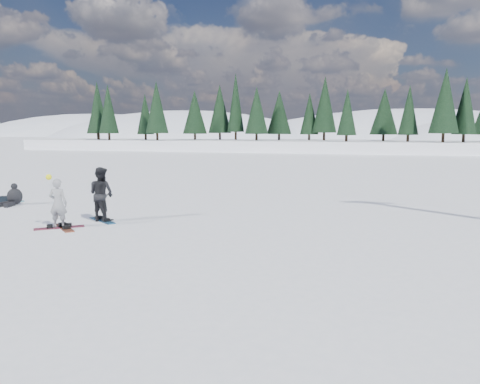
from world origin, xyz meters
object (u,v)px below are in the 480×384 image
Objects in this scene: snowboarder_man at (101,194)px; snowboard_loose_c at (9,200)px; gear_bag at (5,200)px; snowboard_loose_b at (65,228)px; seated_rider at (14,197)px; snowboarder_woman at (58,203)px.

snowboarder_man reaches higher than snowboard_loose_c.
gear_bag is 6.71m from snowboard_loose_b.
snowboard_loose_c is (-1.07, 0.88, -0.33)m from seated_rider.
snowboard_loose_b is (4.96, -3.34, -0.33)m from seated_rider.
seated_rider is 1.42m from snowboard_loose_c.
snowboard_loose_c is (-5.86, 4.26, -0.79)m from snowboarder_woman.
snowboarder_woman is at bearing -40.67° from seated_rider.
snowboard_loose_c is (-6.03, 4.22, 0.00)m from snowboard_loose_b.
gear_bag reaches higher than snowboard_loose_b.
snowboarder_man is 4.10× the size of gear_bag.
snowboarder_woman is 0.81m from snowboard_loose_b.
gear_bag is 0.30× the size of snowboard_loose_b.
snowboarder_man is 1.23× the size of snowboard_loose_c.
gear_bag is (-5.49, 3.64, -0.65)m from snowboarder_woman.
snowboarder_woman is 1.15× the size of snowboard_loose_c.
snowboarder_man is 1.69× the size of seated_rider.
gear_bag is 0.74m from snowboard_loose_c.
snowboard_loose_b is at bearing -32.45° from gear_bag.
snowboarder_woman is at bearing 76.45° from snowboarder_man.
gear_bag is (-0.70, 0.26, -0.20)m from seated_rider.
snowboard_loose_c is at bearing -173.82° from snowboard_loose_b.
snowboard_loose_c is at bearing 135.21° from seated_rider.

